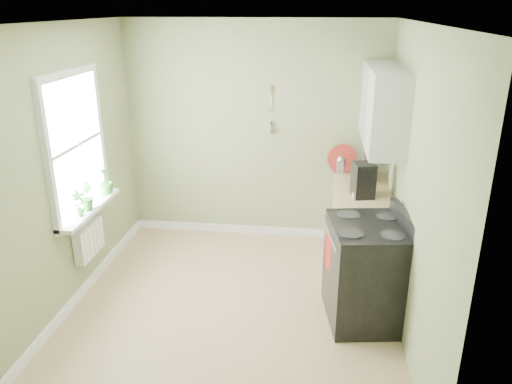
# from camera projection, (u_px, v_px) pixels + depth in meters

# --- Properties ---
(floor) EXTENTS (3.20, 3.60, 0.02)m
(floor) POSITION_uv_depth(u_px,v_px,m) (232.00, 311.00, 4.95)
(floor) COLOR #A2855A
(floor) RESTS_ON ground
(ceiling) EXTENTS (3.20, 3.60, 0.02)m
(ceiling) POSITION_uv_depth(u_px,v_px,m) (226.00, 21.00, 3.99)
(ceiling) COLOR white
(ceiling) RESTS_ON wall_back
(wall_back) EXTENTS (3.20, 0.02, 2.70)m
(wall_back) POSITION_uv_depth(u_px,v_px,m) (255.00, 133.00, 6.15)
(wall_back) COLOR gray
(wall_back) RESTS_ON floor
(wall_left) EXTENTS (0.02, 3.60, 2.70)m
(wall_left) POSITION_uv_depth(u_px,v_px,m) (60.00, 174.00, 4.66)
(wall_left) COLOR gray
(wall_left) RESTS_ON floor
(wall_right) EXTENTS (0.02, 3.60, 2.70)m
(wall_right) POSITION_uv_depth(u_px,v_px,m) (414.00, 189.00, 4.28)
(wall_right) COLOR gray
(wall_right) RESTS_ON floor
(base_cabinets) EXTENTS (0.60, 1.60, 0.87)m
(base_cabinets) POSITION_uv_depth(u_px,v_px,m) (361.00, 234.00, 5.57)
(base_cabinets) COLOR silver
(base_cabinets) RESTS_ON floor
(countertop) EXTENTS (0.64, 1.60, 0.04)m
(countertop) POSITION_uv_depth(u_px,v_px,m) (363.00, 196.00, 5.41)
(countertop) COLOR tan
(countertop) RESTS_ON base_cabinets
(upper_cabinets) EXTENTS (0.35, 1.40, 0.80)m
(upper_cabinets) POSITION_uv_depth(u_px,v_px,m) (383.00, 107.00, 5.15)
(upper_cabinets) COLOR silver
(upper_cabinets) RESTS_ON wall_right
(window) EXTENTS (0.06, 1.14, 1.44)m
(window) POSITION_uv_depth(u_px,v_px,m) (75.00, 145.00, 4.86)
(window) COLOR white
(window) RESTS_ON wall_left
(window_sill) EXTENTS (0.18, 1.14, 0.04)m
(window_sill) POSITION_uv_depth(u_px,v_px,m) (90.00, 209.00, 5.09)
(window_sill) COLOR white
(window_sill) RESTS_ON wall_left
(radiator) EXTENTS (0.12, 0.50, 0.35)m
(radiator) POSITION_uv_depth(u_px,v_px,m) (89.00, 240.00, 5.16)
(radiator) COLOR white
(radiator) RESTS_ON wall_left
(wall_utensils) EXTENTS (0.02, 0.14, 0.58)m
(wall_utensils) POSITION_uv_depth(u_px,v_px,m) (271.00, 117.00, 6.02)
(wall_utensils) COLOR tan
(wall_utensils) RESTS_ON wall_back
(stove) EXTENTS (0.81, 0.89, 1.10)m
(stove) POSITION_uv_depth(u_px,v_px,m) (366.00, 271.00, 4.67)
(stove) COLOR black
(stove) RESTS_ON floor
(stand_mixer) EXTENTS (0.19, 0.32, 0.37)m
(stand_mixer) POSITION_uv_depth(u_px,v_px,m) (368.00, 166.00, 5.81)
(stand_mixer) COLOR #B2B2B7
(stand_mixer) RESTS_ON countertop
(kettle) EXTENTS (0.21, 0.12, 0.21)m
(kettle) POSITION_uv_depth(u_px,v_px,m) (340.00, 164.00, 6.06)
(kettle) COLOR silver
(kettle) RESTS_ON countertop
(coffee_maker) EXTENTS (0.26, 0.27, 0.37)m
(coffee_maker) POSITION_uv_depth(u_px,v_px,m) (363.00, 181.00, 5.28)
(coffee_maker) COLOR black
(coffee_maker) RESTS_ON countertop
(red_tray) EXTENTS (0.36, 0.16, 0.36)m
(red_tray) POSITION_uv_depth(u_px,v_px,m) (342.00, 159.00, 6.03)
(red_tray) COLOR #AE2D23
(red_tray) RESTS_ON countertop
(jar) EXTENTS (0.07, 0.07, 0.07)m
(jar) POSITION_uv_depth(u_px,v_px,m) (355.00, 194.00, 5.30)
(jar) COLOR beige
(jar) RESTS_ON countertop
(plant_a) EXTENTS (0.17, 0.17, 0.27)m
(plant_a) POSITION_uv_depth(u_px,v_px,m) (79.00, 203.00, 4.82)
(plant_a) COLOR #256321
(plant_a) RESTS_ON window_sill
(plant_b) EXTENTS (0.20, 0.20, 0.28)m
(plant_b) POSITION_uv_depth(u_px,v_px,m) (86.00, 196.00, 4.97)
(plant_b) COLOR #256321
(plant_b) RESTS_ON window_sill
(plant_c) EXTENTS (0.22, 0.22, 0.30)m
(plant_c) POSITION_uv_depth(u_px,v_px,m) (105.00, 180.00, 5.41)
(plant_c) COLOR #256321
(plant_c) RESTS_ON window_sill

